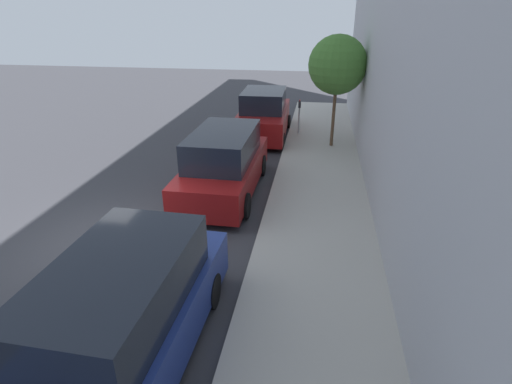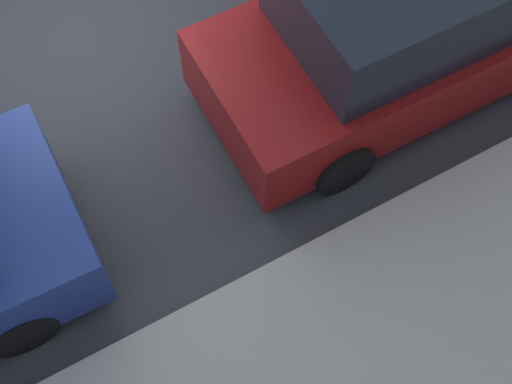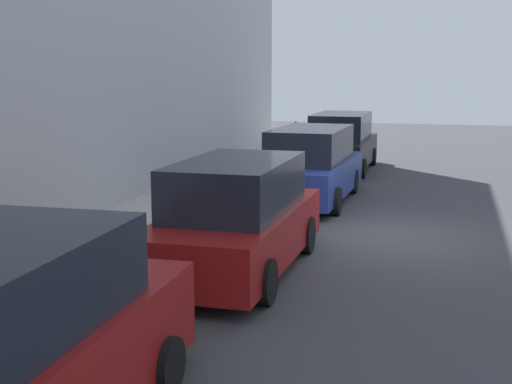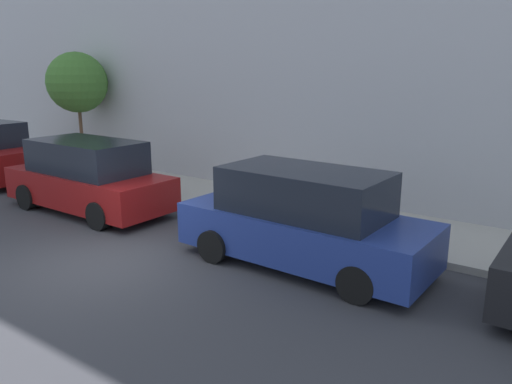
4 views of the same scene
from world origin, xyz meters
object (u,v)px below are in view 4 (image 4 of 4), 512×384
at_px(parking_meter_far, 24,144).
at_px(street_tree, 77,83).
at_px(parked_minivan_third, 88,177).
at_px(parked_minivan_second, 304,220).

bearing_deg(parking_meter_far, street_tree, -47.34).
xyz_separation_m(parked_minivan_third, street_tree, (3.23, 4.68, 2.29)).
height_order(parked_minivan_third, parking_meter_far, parked_minivan_third).
distance_m(parked_minivan_second, street_tree, 11.91).
height_order(parked_minivan_second, street_tree, street_tree).
distance_m(parked_minivan_second, parking_meter_far, 12.87).
bearing_deg(street_tree, parked_minivan_second, -105.97).
height_order(parking_meter_far, street_tree, street_tree).
relative_size(parked_minivan_second, street_tree, 1.20).
relative_size(parked_minivan_third, street_tree, 1.19).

